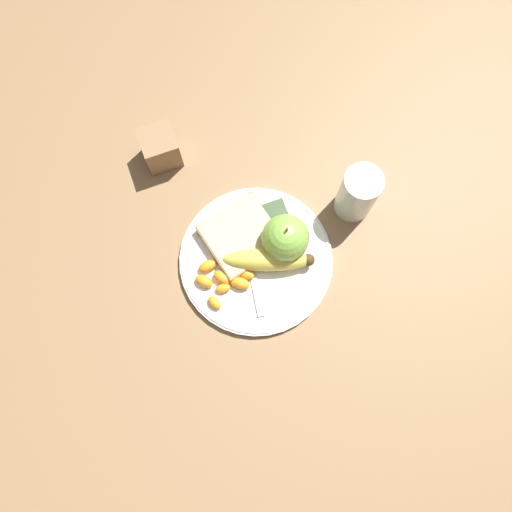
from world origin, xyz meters
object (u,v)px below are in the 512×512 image
at_px(plate, 256,260).
at_px(juice_glass, 357,195).
at_px(bread_slice, 242,237).
at_px(banana, 269,260).
at_px(condiment_caddy, 160,148).
at_px(jam_packet, 273,214).
at_px(apple, 285,238).
at_px(fork, 250,261).

height_order(plate, juice_glass, juice_glass).
distance_m(plate, bread_slice, 0.05).
height_order(banana, condiment_caddy, condiment_caddy).
bearing_deg(condiment_caddy, banana, 112.67).
bearing_deg(condiment_caddy, jam_packet, 128.56).
distance_m(apple, jam_packet, 0.06).
distance_m(plate, condiment_caddy, 0.26).
bearing_deg(bread_slice, fork, 88.82).
height_order(apple, bread_slice, apple).
xyz_separation_m(plate, condiment_caddy, (0.09, -0.25, 0.03)).
bearing_deg(plate, bread_slice, -77.30).
relative_size(juice_glass, fork, 0.67).
relative_size(plate, fork, 1.60).
height_order(banana, jam_packet, banana).
bearing_deg(apple, plate, 7.08).
distance_m(plate, juice_glass, 0.21).
height_order(juice_glass, apple, juice_glass).
height_order(plate, banana, banana).
xyz_separation_m(apple, bread_slice, (0.06, -0.04, -0.03)).
relative_size(banana, jam_packet, 3.26).
distance_m(plate, fork, 0.01).
height_order(bread_slice, fork, bread_slice).
height_order(fork, condiment_caddy, condiment_caddy).
distance_m(banana, condiment_caddy, 0.28).
height_order(plate, fork, fork).
bearing_deg(banana, apple, -151.00).
distance_m(jam_packet, condiment_caddy, 0.24).
distance_m(apple, fork, 0.08).
xyz_separation_m(bread_slice, fork, (0.00, 0.04, -0.01)).
height_order(plate, bread_slice, bread_slice).
height_order(bread_slice, jam_packet, same).
height_order(bread_slice, condiment_caddy, condiment_caddy).
bearing_deg(condiment_caddy, plate, 110.23).
relative_size(bread_slice, jam_packet, 2.96).
relative_size(plate, condiment_caddy, 3.75).
bearing_deg(apple, fork, 6.53).
distance_m(banana, jam_packet, 0.09).
relative_size(banana, bread_slice, 1.10).
distance_m(bread_slice, condiment_caddy, 0.22).
distance_m(banana, bread_slice, 0.06).
xyz_separation_m(banana, fork, (0.03, -0.01, -0.02)).
bearing_deg(fork, condiment_caddy, 27.19).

